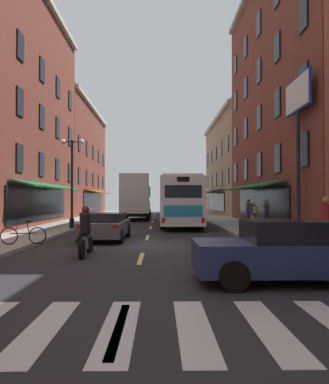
{
  "coord_description": "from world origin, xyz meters",
  "views": [
    {
      "loc": [
        0.6,
        -15.6,
        1.89
      ],
      "look_at": [
        0.91,
        8.94,
        2.33
      ],
      "focal_mm": 35.57,
      "sensor_mm": 36.0,
      "label": 1
    }
  ],
  "objects": [
    {
      "name": "ground_plane",
      "position": [
        0.0,
        0.0,
        -0.05
      ],
      "size": [
        34.8,
        80.0,
        0.1
      ],
      "primitive_type": "cube",
      "color": "#28282B"
    },
    {
      "name": "lane_centre_dashes",
      "position": [
        0.0,
        -0.25,
        0.0
      ],
      "size": [
        0.14,
        73.9,
        0.01
      ],
      "color": "#DBCC4C",
      "rests_on": "ground"
    },
    {
      "name": "crosswalk_near",
      "position": [
        0.0,
        -10.0,
        0.0
      ],
      "size": [
        7.1,
        2.8,
        0.01
      ],
      "color": "silver",
      "rests_on": "ground"
    },
    {
      "name": "sidewalk_left",
      "position": [
        -5.9,
        0.0,
        0.07
      ],
      "size": [
        3.0,
        80.0,
        0.14
      ],
      "primitive_type": "cube",
      "color": "#A39E93",
      "rests_on": "ground"
    },
    {
      "name": "sidewalk_right",
      "position": [
        5.9,
        0.0,
        0.07
      ],
      "size": [
        3.0,
        80.0,
        0.14
      ],
      "primitive_type": "cube",
      "color": "#A39E93",
      "rests_on": "ground"
    },
    {
      "name": "billboard_sign",
      "position": [
        7.05,
        1.97,
        5.86
      ],
      "size": [
        0.4,
        3.04,
        7.44
      ],
      "color": "black",
      "rests_on": "sidewalk_right"
    },
    {
      "name": "transit_bus",
      "position": [
        2.03,
        11.07,
        1.75
      ],
      "size": [
        2.85,
        11.45,
        3.33
      ],
      "color": "white",
      "rests_on": "ground"
    },
    {
      "name": "box_truck",
      "position": [
        -1.5,
        18.52,
        2.05
      ],
      "size": [
        2.51,
        7.5,
        3.96
      ],
      "color": "black",
      "rests_on": "ground"
    },
    {
      "name": "sedan_near",
      "position": [
        -1.87,
        1.81,
        0.66
      ],
      "size": [
        2.0,
        4.31,
        1.26
      ],
      "color": "#515154",
      "rests_on": "ground"
    },
    {
      "name": "sedan_mid",
      "position": [
        3.61,
        -7.02,
        0.71
      ],
      "size": [
        4.37,
        1.96,
        1.4
      ],
      "color": "navy",
      "rests_on": "ground"
    },
    {
      "name": "sedan_far",
      "position": [
        -1.77,
        29.22,
        0.67
      ],
      "size": [
        2.01,
        4.36,
        1.3
      ],
      "color": "silver",
      "rests_on": "ground"
    },
    {
      "name": "motorcycle_rider",
      "position": [
        -1.86,
        -2.97,
        0.71
      ],
      "size": [
        0.62,
        2.07,
        1.66
      ],
      "color": "black",
      "rests_on": "ground"
    },
    {
      "name": "bicycle_near",
      "position": [
        -4.63,
        -0.96,
        0.5
      ],
      "size": [
        1.71,
        0.48,
        0.91
      ],
      "color": "black",
      "rests_on": "sidewalk_left"
    },
    {
      "name": "pedestrian_near",
      "position": [
        5.87,
        5.85,
        1.01
      ],
      "size": [
        0.46,
        0.52,
        1.65
      ],
      "rotation": [
        0.0,
        0.0,
        0.56
      ],
      "color": "#B29947",
      "rests_on": "sidewalk_right"
    },
    {
      "name": "pedestrian_far",
      "position": [
        6.71,
        -1.71,
        1.09
      ],
      "size": [
        0.36,
        0.36,
        1.83
      ],
      "rotation": [
        0.0,
        0.0,
        0.93
      ],
      "color": "#B29947",
      "rests_on": "sidewalk_right"
    },
    {
      "name": "pedestrian_rear",
      "position": [
        6.69,
        10.3,
        1.02
      ],
      "size": [
        0.36,
        0.36,
        1.72
      ],
      "rotation": [
        0.0,
        0.0,
        0.32
      ],
      "color": "maroon",
      "rests_on": "sidewalk_right"
    },
    {
      "name": "street_lamp_twin",
      "position": [
        -4.62,
        7.01,
        3.08
      ],
      "size": [
        1.42,
        0.32,
        5.3
      ],
      "color": "black",
      "rests_on": "sidewalk_left"
    }
  ]
}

